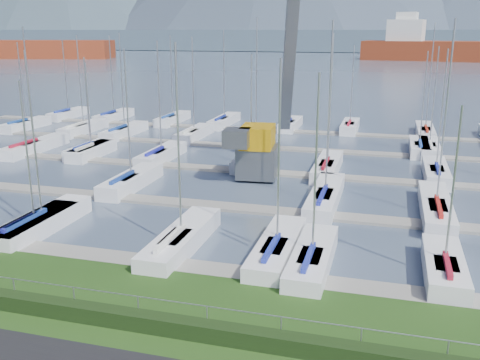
% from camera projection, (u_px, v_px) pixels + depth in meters
% --- Properties ---
extents(water, '(800.00, 540.00, 0.20)m').
position_uv_depth(water, '(376.00, 56.00, 263.11)').
color(water, '#49576B').
extents(hedge, '(80.00, 0.70, 0.70)m').
position_uv_depth(hedge, '(157.00, 323.00, 21.50)').
color(hedge, black).
rests_on(hedge, grass).
extents(fence, '(80.00, 0.04, 0.04)m').
position_uv_depth(fence, '(160.00, 300.00, 21.64)').
color(fence, '#9A9DA2').
rests_on(fence, grass).
extents(foothill, '(900.00, 80.00, 12.00)m').
position_uv_depth(foothill, '(380.00, 40.00, 326.28)').
color(foothill, '#495B6B').
rests_on(foothill, water).
extents(docks, '(90.00, 41.60, 0.25)m').
position_uv_depth(docks, '(284.00, 174.00, 46.12)').
color(docks, slate).
rests_on(docks, water).
extents(crane, '(6.09, 13.23, 22.35)m').
position_uv_depth(crane, '(267.00, 110.00, 44.38)').
color(crane, slate).
rests_on(crane, water).
extents(cargo_ship_west, '(86.27, 37.71, 21.50)m').
position_uv_depth(cargo_ship_west, '(7.00, 49.00, 238.23)').
color(cargo_ship_west, maroon).
rests_on(cargo_ship_west, water).
extents(sailboat_fleet, '(73.92, 49.82, 13.56)m').
position_uv_depth(sailboat_fleet, '(261.00, 104.00, 47.38)').
color(sailboat_fleet, '#1A3B94').
rests_on(sailboat_fleet, water).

